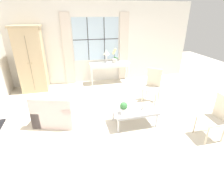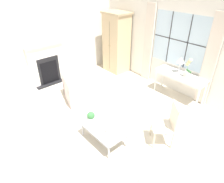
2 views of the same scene
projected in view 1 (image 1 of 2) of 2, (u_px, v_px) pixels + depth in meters
The scene contains 12 objects.
ground_plane at pixel (118, 124), 4.18m from camera, with size 14.00×14.00×0.00m, color beige.
wall_back_windowed at pixel (96, 44), 6.28m from camera, with size 7.20×0.14×2.80m.
armoire at pixel (31, 59), 5.61m from camera, with size 0.89×0.70×2.09m.
console_table at pixel (110, 65), 6.40m from camera, with size 1.46×0.44×0.75m.
table_lamp at pixel (106, 53), 6.24m from camera, with size 0.23×0.23×0.47m.
potted_orchid at pixel (114, 57), 6.29m from camera, with size 0.22×0.17×0.54m.
armchair_upholstered at pixel (57, 111), 4.22m from camera, with size 1.15×1.09×0.75m.
side_chair_wooden at pixel (153, 84), 5.05m from camera, with size 0.62×0.62×0.98m.
accent_chair_wooden at pixel (216, 115), 3.55m from camera, with size 0.45×0.45×0.94m.
coffee_table at pixel (135, 111), 4.07m from camera, with size 1.02×0.59×0.38m.
potted_plant_small at pixel (124, 108), 3.84m from camera, with size 0.17×0.17×0.27m.
pillar_candle at pixel (143, 107), 4.03m from camera, with size 0.09×0.09×0.12m.
Camera 1 is at (-0.95, -3.36, 2.44)m, focal length 28.00 mm.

